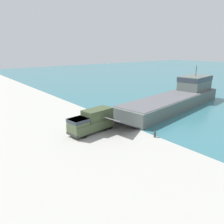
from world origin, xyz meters
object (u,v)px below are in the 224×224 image
Objects in this scene: landing_craft at (178,96)px; military_truck at (92,121)px; moored_boat_a at (185,79)px; cargo_crate at (80,130)px; soldier_on_ramp at (83,120)px; mooring_bollard at (155,134)px.

landing_craft reaches higher than military_truck.
landing_craft is 40.81m from moored_boat_a.
military_truck reaches higher than cargo_crate.
landing_craft is 23.28m from soldier_on_ramp.
landing_craft is 4.79× the size of military_truck.
cargo_crate is (2.00, -1.81, -0.70)m from soldier_on_ramp.
landing_craft is 19.82m from mooring_bollard.
landing_craft is 41.98× the size of mooring_bollard.
mooring_bollard is at bearing 122.00° from military_truck.
moored_boat_a is at bearing 113.69° from landing_craft.
soldier_on_ramp is at bearing -102.23° from military_truck.
military_truck is at bearing -94.08° from landing_craft.
cargo_crate is (-0.99, -1.53, -1.36)m from military_truck.
military_truck is at bearing -141.15° from mooring_bollard.
soldier_on_ramp is 0.23× the size of moored_boat_a.
military_truck reaches higher than mooring_bollard.
moored_boat_a is 60.49m from mooring_bollard.
landing_craft reaches higher than moored_boat_a.
landing_craft reaches higher than soldier_on_ramp.
moored_boat_a reaches higher than mooring_bollard.
military_truck is 3.07m from soldier_on_ramp.
military_truck is at bearing 57.06° from cargo_crate.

